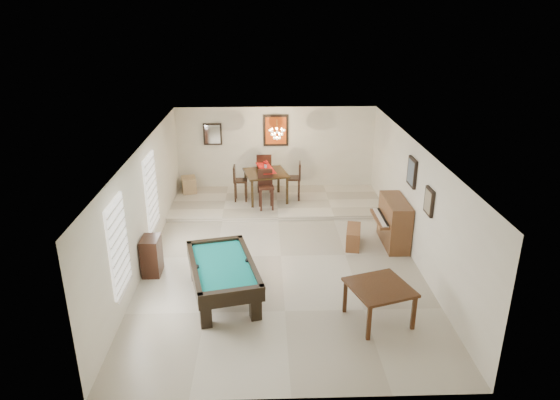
{
  "coord_description": "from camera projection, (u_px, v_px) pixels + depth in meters",
  "views": [
    {
      "loc": [
        -0.35,
        -10.26,
        5.36
      ],
      "look_at": [
        0.0,
        0.6,
        1.15
      ],
      "focal_mm": 32.0,
      "sensor_mm": 36.0,
      "label": 1
    }
  ],
  "objects": [
    {
      "name": "dining_chair_east",
      "position": [
        293.0,
        181.0,
        14.39
      ],
      "size": [
        0.43,
        0.43,
        1.11
      ],
      "primitive_type": null,
      "rotation": [
        0.0,
        0.0,
        -1.62
      ],
      "color": "black",
      "rests_on": "dining_step"
    },
    {
      "name": "flower_vase",
      "position": [
        266.0,
        164.0,
        14.17
      ],
      "size": [
        0.14,
        0.14,
        0.23
      ],
      "primitive_type": null,
      "rotation": [
        0.0,
        0.0,
        0.05
      ],
      "color": "red",
      "rests_on": "dining_table"
    },
    {
      "name": "right_picture_lower",
      "position": [
        429.0,
        201.0,
        10.05
      ],
      "size": [
        0.06,
        0.45,
        0.55
      ],
      "primitive_type": "cube",
      "color": "gray",
      "rests_on": "wall_right"
    },
    {
      "name": "dining_chair_south",
      "position": [
        266.0,
        190.0,
        13.7
      ],
      "size": [
        0.45,
        0.45,
        1.09
      ],
      "primitive_type": null,
      "rotation": [
        0.0,
        0.0,
        0.12
      ],
      "color": "black",
      "rests_on": "dining_step"
    },
    {
      "name": "wall_back",
      "position": [
        276.0,
        149.0,
        15.23
      ],
      "size": [
        6.0,
        0.04,
        2.6
      ],
      "primitive_type": "cube",
      "color": "silver",
      "rests_on": "ground_plane"
    },
    {
      "name": "square_table",
      "position": [
        379.0,
        303.0,
        9.02
      ],
      "size": [
        1.3,
        1.3,
        0.71
      ],
      "primitive_type": null,
      "rotation": [
        0.0,
        0.0,
        0.32
      ],
      "color": "#311A0C",
      "rests_on": "ground_plane"
    },
    {
      "name": "upright_piano",
      "position": [
        389.0,
        222.0,
        11.89
      ],
      "size": [
        0.76,
        1.36,
        1.13
      ],
      "primitive_type": null,
      "color": "brown",
      "rests_on": "ground_plane"
    },
    {
      "name": "pool_table",
      "position": [
        223.0,
        281.0,
        9.74
      ],
      "size": [
        1.64,
        2.39,
        0.73
      ],
      "primitive_type": null,
      "rotation": [
        0.0,
        0.0,
        0.23
      ],
      "color": "black",
      "rests_on": "ground_plane"
    },
    {
      "name": "ceiling",
      "position": [
        281.0,
        147.0,
        10.57
      ],
      "size": [
        6.0,
        9.0,
        0.04
      ],
      "primitive_type": "cube",
      "color": "white",
      "rests_on": "wall_back"
    },
    {
      "name": "wall_front",
      "position": [
        292.0,
        324.0,
        6.84
      ],
      "size": [
        6.0,
        0.04,
        2.6
      ],
      "primitive_type": "cube",
      "color": "silver",
      "rests_on": "ground_plane"
    },
    {
      "name": "corner_bench",
      "position": [
        189.0,
        185.0,
        15.06
      ],
      "size": [
        0.52,
        0.59,
        0.46
      ],
      "primitive_type": "cube",
      "rotation": [
        0.0,
        0.0,
        0.23
      ],
      "color": "tan",
      "rests_on": "dining_step"
    },
    {
      "name": "dining_chair_west",
      "position": [
        241.0,
        183.0,
        14.31
      ],
      "size": [
        0.39,
        0.39,
        1.03
      ],
      "primitive_type": null,
      "rotation": [
        0.0,
        0.0,
        1.56
      ],
      "color": "black",
      "rests_on": "dining_step"
    },
    {
      "name": "window_left_front",
      "position": [
        118.0,
        246.0,
        8.86
      ],
      "size": [
        0.06,
        1.0,
        1.7
      ],
      "primitive_type": "cube",
      "color": "white",
      "rests_on": "wall_left"
    },
    {
      "name": "wall_left",
      "position": [
        145.0,
        205.0,
        10.94
      ],
      "size": [
        0.04,
        9.0,
        2.6
      ],
      "primitive_type": "cube",
      "color": "silver",
      "rests_on": "ground_plane"
    },
    {
      "name": "chandelier",
      "position": [
        277.0,
        130.0,
        13.69
      ],
      "size": [
        0.44,
        0.44,
        0.6
      ],
      "primitive_type": null,
      "color": "#FFE5B2",
      "rests_on": "ceiling"
    },
    {
      "name": "apothecary_chest",
      "position": [
        152.0,
        256.0,
        10.61
      ],
      "size": [
        0.37,
        0.56,
        0.83
      ],
      "primitive_type": "cube",
      "color": "black",
      "rests_on": "ground_plane"
    },
    {
      "name": "ground_plane",
      "position": [
        281.0,
        256.0,
        11.51
      ],
      "size": [
        6.0,
        9.0,
        0.02
      ],
      "primitive_type": "cube",
      "color": "beige"
    },
    {
      "name": "dining_table",
      "position": [
        266.0,
        184.0,
        14.38
      ],
      "size": [
        1.37,
        1.37,
        0.95
      ],
      "primitive_type": null,
      "rotation": [
        0.0,
        0.0,
        0.22
      ],
      "color": "black",
      "rests_on": "dining_step"
    },
    {
      "name": "back_mirror",
      "position": [
        213.0,
        134.0,
        14.95
      ],
      "size": [
        0.55,
        0.06,
        0.65
      ],
      "primitive_type": "cube",
      "color": "white",
      "rests_on": "wall_back"
    },
    {
      "name": "back_painting",
      "position": [
        276.0,
        130.0,
        14.98
      ],
      "size": [
        0.75,
        0.06,
        0.95
      ],
      "primitive_type": "cube",
      "color": "#D84C14",
      "rests_on": "wall_back"
    },
    {
      "name": "wall_right",
      "position": [
        415.0,
        202.0,
        11.13
      ],
      "size": [
        0.04,
        9.0,
        2.6
      ],
      "primitive_type": "cube",
      "color": "silver",
      "rests_on": "ground_plane"
    },
    {
      "name": "right_picture_upper",
      "position": [
        412.0,
        172.0,
        11.19
      ],
      "size": [
        0.06,
        0.55,
        0.65
      ],
      "primitive_type": "cube",
      "color": "slate",
      "rests_on": "wall_right"
    },
    {
      "name": "piano_bench",
      "position": [
        353.0,
        237.0,
        11.92
      ],
      "size": [
        0.48,
        0.87,
        0.46
      ],
      "primitive_type": "cube",
      "rotation": [
        0.0,
        0.0,
        -0.2
      ],
      "color": "brown",
      "rests_on": "ground_plane"
    },
    {
      "name": "dining_step",
      "position": [
        277.0,
        202.0,
        14.51
      ],
      "size": [
        6.0,
        2.5,
        0.12
      ],
      "primitive_type": "cube",
      "color": "beige",
      "rests_on": "ground_plane"
    },
    {
      "name": "dining_chair_north",
      "position": [
        264.0,
        172.0,
        15.04
      ],
      "size": [
        0.45,
        0.45,
        1.19
      ],
      "primitive_type": null,
      "rotation": [
        0.0,
        0.0,
        3.12
      ],
      "color": "black",
      "rests_on": "dining_step"
    },
    {
      "name": "window_left_rear",
      "position": [
        151.0,
        191.0,
        11.47
      ],
      "size": [
        0.06,
        1.0,
        1.7
      ],
      "primitive_type": "cube",
      "color": "white",
      "rests_on": "wall_left"
    }
  ]
}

